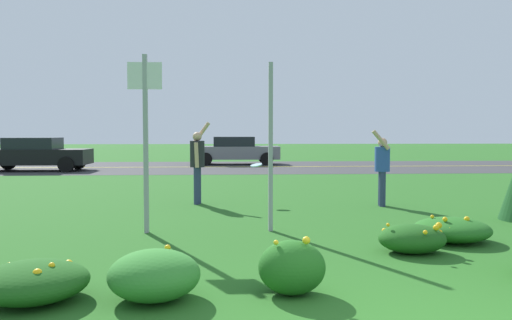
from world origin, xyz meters
TOP-DOWN VIEW (x-y plane):
  - ground_plane at (0.00, 10.66)m, footprint 120.00×120.00m
  - highway_strip at (0.00, 21.33)m, footprint 120.00×9.07m
  - highway_center_stripe at (0.00, 21.33)m, footprint 120.00×0.16m
  - daylily_clump_mid_center at (0.87, 3.44)m, footprint 0.94×0.78m
  - daylily_clump_near_camera at (-2.44, 1.64)m, footprint 0.93×0.92m
  - daylily_clump_front_left at (-1.04, 1.72)m, footprint 0.70×0.61m
  - daylily_clump_front_center at (1.75, 4.14)m, footprint 1.17×1.10m
  - daylily_clump_mid_right at (-3.64, 1.66)m, footprint 1.09×1.06m
  - sign_post_near_path at (-3.05, 5.10)m, footprint 0.56×0.10m
  - sign_post_by_roadside at (-0.96, 5.15)m, footprint 0.07×0.10m
  - person_thrower_dark_shirt at (-2.38, 8.54)m, footprint 0.48×0.51m
  - person_catcher_blue_shirt at (1.83, 7.95)m, footprint 0.47×0.51m
  - frisbee_pale_blue at (-1.00, 8.47)m, footprint 0.28×0.28m
  - car_black_center_left at (-9.98, 19.29)m, footprint 4.50×2.00m
  - car_gray_center_right at (-1.19, 23.37)m, footprint 4.50×2.00m

SIDE VIEW (x-z plane):
  - ground_plane at x=0.00m, z-range 0.00..0.00m
  - highway_strip at x=0.00m, z-range 0.00..0.01m
  - highway_center_stripe at x=0.00m, z-range 0.01..0.01m
  - daylily_clump_front_center at x=1.75m, z-range -0.02..0.39m
  - daylily_clump_mid_right at x=-3.64m, z-range -0.01..0.40m
  - daylily_clump_mid_center at x=0.87m, z-range -0.01..0.41m
  - daylily_clump_near_camera at x=-2.44m, z-range 0.00..0.50m
  - daylily_clump_front_left at x=-1.04m, z-range -0.03..0.59m
  - car_black_center_left at x=-9.98m, z-range 0.01..1.46m
  - car_gray_center_right at x=-1.19m, z-range 0.01..1.46m
  - frisbee_pale_blue at x=-1.00m, z-range 0.85..0.97m
  - person_catcher_blue_shirt at x=1.83m, z-range 0.06..1.80m
  - person_thrower_dark_shirt at x=-2.38m, z-range 0.05..1.99m
  - sign_post_by_roadside at x=-0.96m, z-range 0.00..2.85m
  - sign_post_near_path at x=-3.05m, z-range 0.30..3.26m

